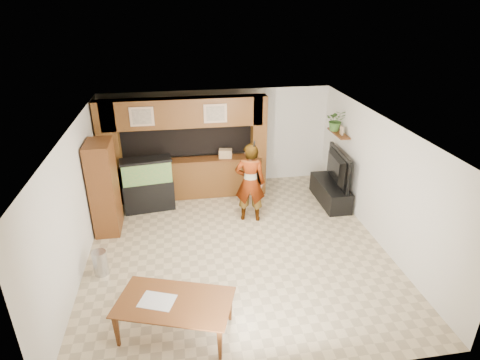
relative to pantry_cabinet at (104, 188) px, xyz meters
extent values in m
plane|color=#C4AF88|center=(2.70, -1.14, -1.03)|extent=(6.50, 6.50, 0.00)
plane|color=white|center=(2.70, -1.14, 1.57)|extent=(6.50, 6.50, 0.00)
plane|color=silver|center=(2.70, 2.11, 0.27)|extent=(6.00, 0.00, 6.00)
plane|color=silver|center=(-0.30, -1.14, 0.27)|extent=(0.00, 6.50, 6.50)
plane|color=silver|center=(5.70, -1.14, 0.27)|extent=(0.00, 6.50, 6.50)
cube|color=brown|center=(1.80, 1.31, -0.53)|extent=(3.80, 0.35, 1.00)
cube|color=brown|center=(1.80, 1.31, -0.01)|extent=(3.80, 0.43, 0.04)
cube|color=brown|center=(1.80, 1.31, 1.22)|extent=(3.80, 0.35, 0.70)
cube|color=brown|center=(0.00, 1.31, 0.27)|extent=(0.50, 0.35, 2.60)
cube|color=brown|center=(3.65, 1.31, 0.27)|extent=(0.35, 0.35, 2.60)
cube|color=black|center=(1.80, 1.86, 0.42)|extent=(4.20, 0.45, 0.85)
cube|color=tan|center=(0.85, 1.11, 1.22)|extent=(0.55, 0.03, 0.45)
cube|color=tan|center=(0.85, 1.10, 1.22)|extent=(0.43, 0.01, 0.35)
cube|color=tan|center=(2.55, 1.11, 1.22)|extent=(0.55, 0.03, 0.45)
cube|color=tan|center=(2.55, 1.10, 1.22)|extent=(0.43, 0.01, 0.35)
cylinder|color=black|center=(-0.27, -0.14, 0.87)|extent=(0.04, 0.25, 0.25)
cylinder|color=white|center=(-0.24, -0.14, 0.87)|extent=(0.01, 0.21, 0.21)
cube|color=brown|center=(5.55, 0.81, 0.67)|extent=(0.25, 0.90, 0.04)
cube|color=brown|center=(0.00, 0.00, 0.00)|extent=(0.51, 0.84, 2.05)
cylinder|color=#B2B2B7|center=(0.05, -1.63, -0.78)|extent=(0.27, 0.27, 0.49)
cube|color=black|center=(0.85, 0.81, -0.66)|extent=(1.19, 0.45, 0.74)
cube|color=#338041|center=(0.85, 0.81, -0.03)|extent=(1.14, 0.42, 0.51)
cube|color=black|center=(0.85, 0.81, 0.26)|extent=(1.19, 0.45, 0.06)
cube|color=black|center=(5.35, 0.47, -0.77)|extent=(0.57, 1.55, 0.52)
imported|color=black|center=(5.35, 0.47, -0.09)|extent=(0.28, 1.47, 0.84)
cube|color=tan|center=(5.55, 0.64, 0.80)|extent=(0.04, 0.16, 0.21)
imported|color=#41712D|center=(5.52, 0.98, 0.96)|extent=(0.57, 0.53, 0.53)
imported|color=#A38859|center=(3.18, -0.06, -0.09)|extent=(0.77, 0.59, 1.88)
cylinder|color=black|center=(3.23, -0.22, 0.89)|extent=(0.04, 0.10, 0.16)
imported|color=brown|center=(1.41, -3.35, -0.72)|extent=(1.94, 1.46, 0.61)
cube|color=silver|center=(1.17, -3.27, -0.42)|extent=(0.61, 0.53, 0.01)
cube|color=tan|center=(2.80, 1.31, 0.12)|extent=(0.36, 0.27, 0.22)
camera|label=1|loc=(1.65, -8.11, 3.75)|focal=30.00mm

